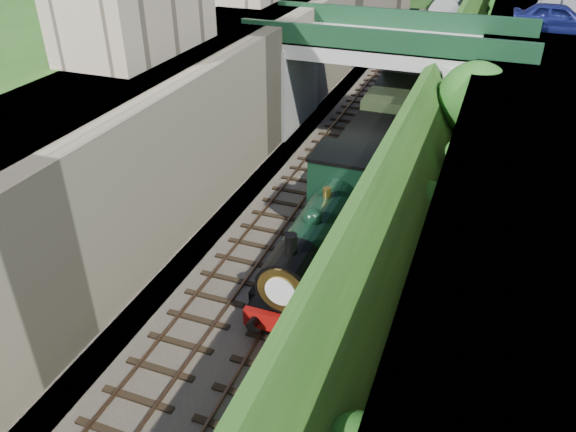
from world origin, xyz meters
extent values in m
cube|color=#473F38|center=(0.00, 20.00, 0.10)|extent=(10.00, 90.00, 0.20)
cube|color=#756B56|center=(-5.50, 20.00, 3.50)|extent=(1.00, 90.00, 7.00)
cube|color=#262628|center=(-9.00, 20.00, 3.50)|extent=(6.00, 90.00, 7.00)
cube|color=#262628|center=(9.50, 20.00, 3.12)|extent=(8.00, 90.00, 6.25)
cube|color=#1E4714|center=(5.00, 20.00, 2.70)|extent=(4.02, 90.00, 6.36)
sphere|color=#194C14|center=(4.48, 2.61, 2.06)|extent=(2.31, 2.31, 2.31)
sphere|color=#194C14|center=(4.03, 5.05, 1.32)|extent=(1.78, 1.78, 1.78)
sphere|color=#194C14|center=(4.07, 7.97, 1.39)|extent=(1.54, 1.54, 1.54)
sphere|color=#194C14|center=(4.85, 11.68, 2.66)|extent=(2.03, 2.03, 2.03)
sphere|color=#194C14|center=(5.70, 14.32, 4.03)|extent=(1.21, 1.21, 1.21)
sphere|color=#194C14|center=(4.09, 16.68, 1.43)|extent=(1.52, 1.52, 1.52)
sphere|color=#194C14|center=(6.00, 20.03, 4.52)|extent=(2.15, 2.15, 2.15)
sphere|color=#194C14|center=(4.11, 23.11, 1.45)|extent=(2.02, 2.02, 2.02)
sphere|color=#194C14|center=(5.52, 26.02, 3.74)|extent=(2.08, 2.08, 2.08)
sphere|color=#194C14|center=(5.74, 29.26, 4.11)|extent=(1.51, 1.51, 1.51)
sphere|color=#194C14|center=(4.77, 31.83, 2.53)|extent=(1.84, 1.84, 1.84)
sphere|color=#194C14|center=(6.25, 34.39, 4.93)|extent=(1.85, 1.85, 1.85)
sphere|color=#194C14|center=(3.68, 38.23, 0.76)|extent=(1.69, 1.69, 1.69)
sphere|color=#194C14|center=(5.98, 41.60, 4.49)|extent=(1.88, 1.88, 1.88)
sphere|color=#194C14|center=(5.06, 43.84, 3.00)|extent=(1.53, 1.53, 1.53)
sphere|color=#194C14|center=(5.78, 47.30, 4.17)|extent=(2.05, 2.05, 2.05)
cube|color=black|center=(-2.00, 20.00, 0.24)|extent=(2.50, 90.00, 0.07)
cube|color=brown|center=(-2.72, 20.00, 0.33)|extent=(0.08, 90.00, 0.14)
cube|color=brown|center=(-1.28, 20.00, 0.33)|extent=(0.08, 90.00, 0.14)
cube|color=black|center=(1.20, 20.00, 0.24)|extent=(2.50, 90.00, 0.07)
cube|color=brown|center=(0.48, 20.00, 0.33)|extent=(0.08, 90.00, 0.14)
cube|color=brown|center=(1.92, 20.00, 0.33)|extent=(0.08, 90.00, 0.14)
cube|color=gray|center=(0.50, 24.00, 5.70)|extent=(16.00, 6.00, 0.90)
cube|color=#163D22|center=(0.50, 21.15, 6.65)|extent=(16.00, 0.30, 1.20)
cube|color=#163D22|center=(0.50, 26.85, 6.65)|extent=(16.00, 0.30, 1.20)
cube|color=gray|center=(-5.50, 24.00, 2.85)|extent=(1.40, 6.40, 5.70)
cube|color=gray|center=(5.20, 24.00, 2.85)|extent=(2.40, 6.40, 5.70)
cube|color=gray|center=(-9.50, 14.00, 9.00)|extent=(4.00, 8.00, 4.00)
cylinder|color=black|center=(5.80, 19.30, 2.20)|extent=(0.30, 0.30, 4.40)
sphere|color=#194C14|center=(5.80, 19.30, 4.80)|extent=(3.60, 3.60, 3.60)
sphere|color=#194C14|center=(6.30, 20.10, 4.20)|extent=(2.40, 2.40, 2.40)
imported|color=navy|center=(9.31, 28.28, 7.11)|extent=(5.05, 2.09, 1.71)
cube|color=black|center=(1.20, 8.80, 0.50)|extent=(2.40, 8.40, 0.60)
cube|color=black|center=(1.20, 9.80, 1.05)|extent=(2.70, 10.00, 0.35)
cube|color=maroon|center=(1.20, 4.70, 0.95)|extent=(2.70, 0.25, 0.70)
cylinder|color=black|center=(1.20, 9.00, 2.35)|extent=(1.90, 5.60, 1.90)
cylinder|color=black|center=(1.20, 5.70, 2.35)|extent=(1.96, 1.80, 1.96)
cylinder|color=white|center=(1.20, 4.72, 2.35)|extent=(1.10, 0.05, 1.10)
cylinder|color=black|center=(1.20, 5.70, 3.55)|extent=(0.44, 0.44, 0.90)
sphere|color=black|center=(1.20, 8.00, 3.35)|extent=(0.76, 0.76, 0.76)
cylinder|color=#A57F33|center=(1.20, 9.80, 3.45)|extent=(0.32, 0.32, 0.50)
cube|color=black|center=(1.20, 12.60, 2.50)|extent=(2.75, 2.40, 2.80)
cube|color=black|center=(1.20, 12.60, 3.95)|extent=(2.85, 2.50, 0.15)
cube|color=black|center=(-0.05, 6.20, 0.85)|extent=(0.60, 1.40, 0.90)
cube|color=black|center=(2.45, 6.20, 0.85)|extent=(0.60, 1.40, 0.90)
cube|color=black|center=(1.20, 17.00, 0.45)|extent=(2.30, 6.00, 0.50)
cube|color=black|center=(1.20, 17.00, 0.70)|extent=(2.60, 6.00, 0.50)
cube|color=black|center=(1.20, 17.00, 1.90)|extent=(2.70, 6.00, 2.40)
cube|color=black|center=(1.20, 17.00, 3.15)|extent=(2.50, 5.60, 0.20)
cube|color=black|center=(1.20, 29.60, 0.40)|extent=(2.30, 17.00, 0.40)
cube|color=black|center=(1.20, 29.60, 0.65)|extent=(2.50, 17.00, 0.50)
cube|color=black|center=(1.20, 29.60, 2.15)|extent=(2.80, 18.00, 2.70)
cube|color=slate|center=(1.20, 29.60, 3.65)|extent=(2.90, 18.00, 0.50)
cube|color=black|center=(1.20, 48.40, 0.40)|extent=(2.30, 17.00, 0.40)
cube|color=black|center=(1.20, 48.40, 0.65)|extent=(2.50, 17.00, 0.50)
cube|color=black|center=(1.20, 48.40, 2.15)|extent=(2.80, 18.00, 2.70)
cube|color=slate|center=(1.20, 48.40, 3.65)|extent=(2.90, 18.00, 0.50)
cube|color=black|center=(1.20, 67.20, 0.40)|extent=(2.30, 17.00, 0.40)
cube|color=black|center=(1.20, 67.20, 0.65)|extent=(2.50, 17.00, 0.50)
camera|label=1|loc=(6.57, -8.83, 14.08)|focal=35.00mm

